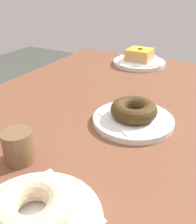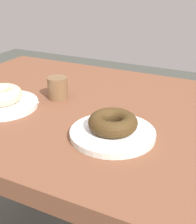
# 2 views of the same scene
# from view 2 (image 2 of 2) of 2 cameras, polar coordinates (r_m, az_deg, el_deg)

# --- Properties ---
(table) EXTENTS (1.28, 0.74, 0.77)m
(table) POSITION_cam_2_polar(r_m,az_deg,el_deg) (0.90, 4.00, -6.01)
(table) COLOR brown
(table) RESTS_ON ground_plane
(plate_chocolate_ring) EXTENTS (0.20, 0.20, 0.01)m
(plate_chocolate_ring) POSITION_cam_2_polar(r_m,az_deg,el_deg) (0.73, 2.71, -3.99)
(plate_chocolate_ring) COLOR silver
(plate_chocolate_ring) RESTS_ON table
(napkin_chocolate_ring) EXTENTS (0.18, 0.18, 0.00)m
(napkin_chocolate_ring) POSITION_cam_2_polar(r_m,az_deg,el_deg) (0.72, 2.72, -3.37)
(napkin_chocolate_ring) COLOR white
(napkin_chocolate_ring) RESTS_ON plate_chocolate_ring
(donut_chocolate_ring) EXTENTS (0.12, 0.12, 0.04)m
(donut_chocolate_ring) POSITION_cam_2_polar(r_m,az_deg,el_deg) (0.71, 2.76, -1.92)
(donut_chocolate_ring) COLOR #422E15
(donut_chocolate_ring) RESTS_ON napkin_chocolate_ring
(plate_sugar_ring) EXTENTS (0.20, 0.20, 0.01)m
(plate_sugar_ring) POSITION_cam_2_polar(r_m,az_deg,el_deg) (0.92, -17.24, 1.31)
(plate_sugar_ring) COLOR silver
(plate_sugar_ring) RESTS_ON table
(napkin_sugar_ring) EXTENTS (0.19, 0.19, 0.00)m
(napkin_sugar_ring) POSITION_cam_2_polar(r_m,az_deg,el_deg) (0.92, -17.31, 1.82)
(napkin_sugar_ring) COLOR white
(napkin_sugar_ring) RESTS_ON plate_sugar_ring
(donut_sugar_ring) EXTENTS (0.12, 0.12, 0.04)m
(donut_sugar_ring) POSITION_cam_2_polar(r_m,az_deg,el_deg) (0.91, -17.48, 3.05)
(donut_sugar_ring) COLOR beige
(donut_sugar_ring) RESTS_ON napkin_sugar_ring
(sugar_jar) EXTENTS (0.06, 0.06, 0.07)m
(sugar_jar) POSITION_cam_2_polar(r_m,az_deg,el_deg) (0.94, -7.46, 4.43)
(sugar_jar) COLOR brown
(sugar_jar) RESTS_ON table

